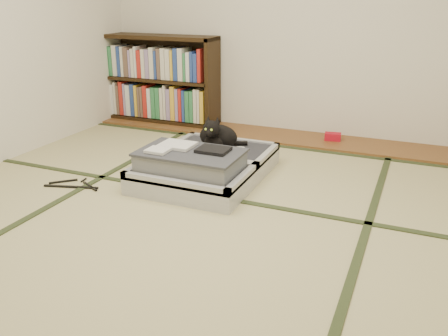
% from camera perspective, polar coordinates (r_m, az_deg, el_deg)
% --- Properties ---
extents(floor, '(4.50, 4.50, 0.00)m').
position_cam_1_polar(floor, '(2.98, -3.55, -6.55)').
color(floor, tan).
rests_on(floor, ground).
extents(wood_strip, '(4.00, 0.50, 0.02)m').
position_cam_1_polar(wood_strip, '(4.72, 7.33, 3.77)').
color(wood_strip, brown).
rests_on(wood_strip, ground).
extents(red_item, '(0.16, 0.11, 0.07)m').
position_cam_1_polar(red_item, '(4.64, 12.95, 3.70)').
color(red_item, '#B50E20').
rests_on(red_item, wood_strip).
extents(tatami_borders, '(4.00, 4.50, 0.01)m').
position_cam_1_polar(tatami_borders, '(3.38, 0.18, -3.01)').
color(tatami_borders, '#2D381E').
rests_on(tatami_borders, ground).
extents(bookcase, '(1.41, 0.32, 0.92)m').
position_cam_1_polar(bookcase, '(5.27, -8.30, 10.39)').
color(bookcase, black).
rests_on(bookcase, wood_strip).
extents(suitcase, '(0.82, 1.10, 0.32)m').
position_cam_1_polar(suitcase, '(3.59, -2.41, 0.27)').
color(suitcase, '#BBBCC1').
rests_on(suitcase, floor).
extents(cat, '(0.37, 0.37, 0.30)m').
position_cam_1_polar(cat, '(3.80, -0.84, 3.86)').
color(cat, black).
rests_on(cat, suitcase).
extents(cable_coil, '(0.11, 0.11, 0.03)m').
position_cam_1_polar(cable_coil, '(3.78, 1.85, 2.24)').
color(cable_coil, white).
rests_on(cable_coil, suitcase).
extents(hanger, '(0.42, 0.25, 0.01)m').
position_cam_1_polar(hanger, '(3.68, -17.60, -1.98)').
color(hanger, black).
rests_on(hanger, floor).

